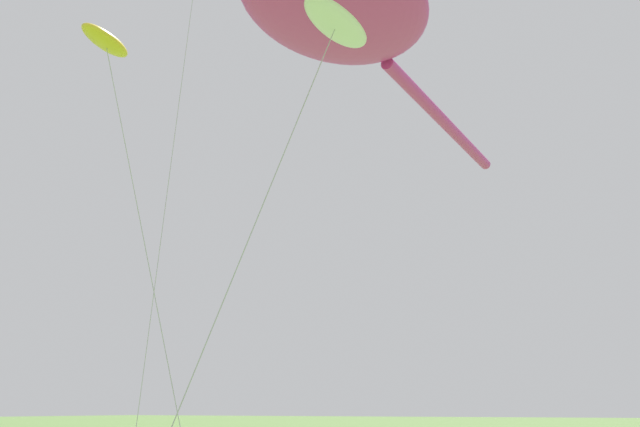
% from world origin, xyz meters
% --- Properties ---
extents(big_show_kite, '(15.03, 6.00, 11.99)m').
position_xyz_m(big_show_kite, '(2.94, 9.51, 11.43)').
color(big_show_kite, '#CC3899').
rests_on(big_show_kite, ground).
extents(small_kite_delta_white, '(2.33, 2.28, 9.41)m').
position_xyz_m(small_kite_delta_white, '(-1.41, 12.94, 9.10)').
color(small_kite_delta_white, yellow).
rests_on(small_kite_delta_white, ground).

